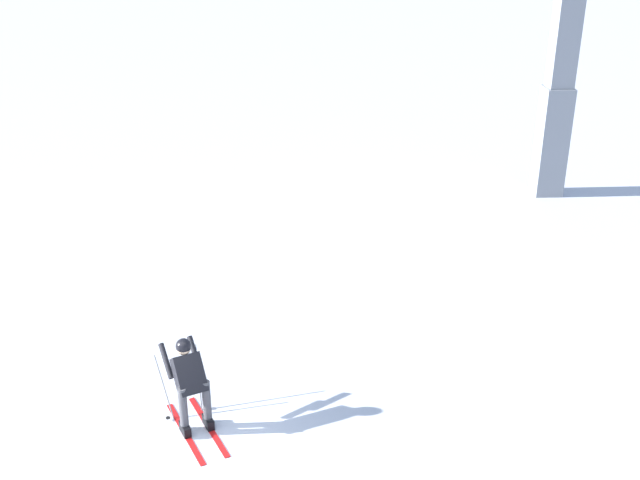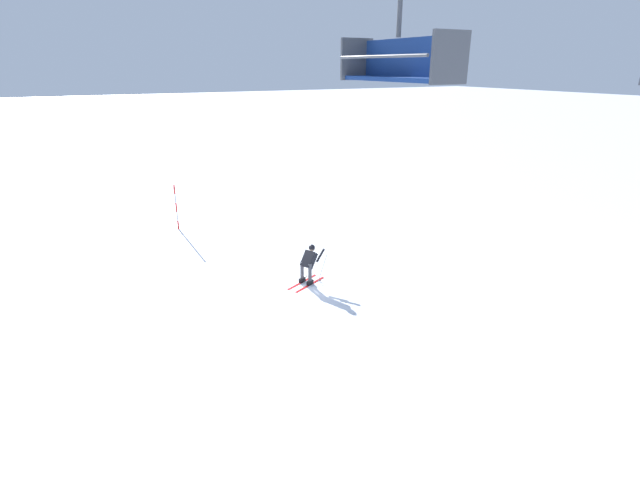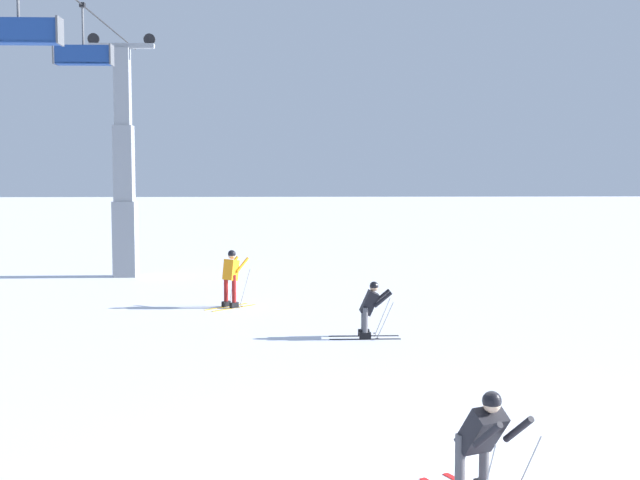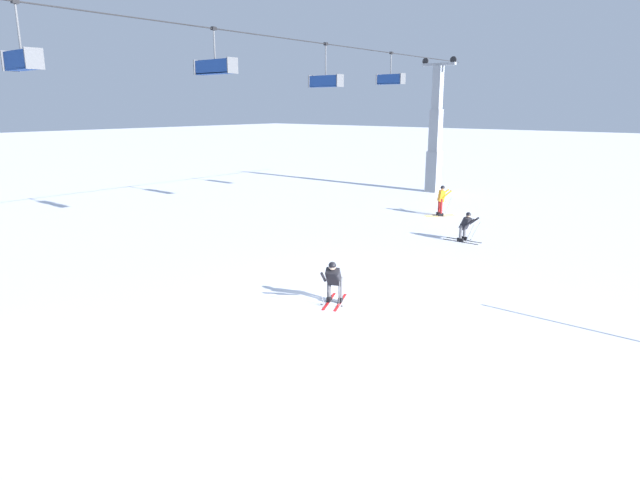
% 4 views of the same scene
% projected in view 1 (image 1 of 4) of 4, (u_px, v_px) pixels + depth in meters
% --- Properties ---
extents(ground_plane, '(260.00, 260.00, 0.00)m').
position_uv_depth(ground_plane, '(154.00, 472.00, 10.94)').
color(ground_plane, white).
extents(skier_carving_main, '(1.75, 1.23, 1.58)m').
position_uv_depth(skier_carving_main, '(189.00, 379.00, 11.62)').
color(skier_carving_main, red).
rests_on(skier_carving_main, ground_plane).
extents(lift_tower_near, '(0.73, 2.50, 9.34)m').
position_uv_depth(lift_tower_near, '(564.00, 49.00, 19.52)').
color(lift_tower_near, gray).
rests_on(lift_tower_near, ground_plane).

